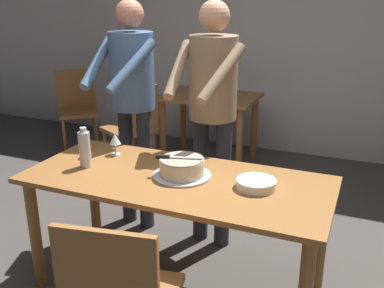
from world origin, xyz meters
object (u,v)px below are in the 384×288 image
Objects in this scene: water_bottle at (85,149)px; cake_knife at (169,157)px; main_dining_table at (176,195)px; wine_glass_near at (115,140)px; person_cutting_cake at (212,100)px; person_standing_beside at (132,92)px; background_table at (209,110)px; background_chair_2 at (132,125)px; cake_on_platter at (182,168)px; background_chair_0 at (78,106)px; plate_stack at (256,184)px.

cake_knife is at bearing 7.71° from water_bottle.
main_dining_table is 6.66× the size of cake_knife.
person_cutting_cake reaches higher than wine_glass_near.
water_bottle is 0.15× the size of person_standing_beside.
background_table is (-0.07, 1.94, -0.28)m from wine_glass_near.
background_chair_2 is (-0.64, 1.64, -0.37)m from water_bottle.
wine_glass_near is at bearing 163.54° from cake_on_platter.
background_chair_2 is at bearing 121.25° from person_standing_beside.
water_bottle reaches higher than background_table.
background_table is (-0.60, 2.14, -0.06)m from main_dining_table.
person_cutting_cake is (0.57, 0.65, 0.21)m from water_bottle.
water_bottle is at bearing -68.75° from background_chair_2.
cake_knife is at bearing 164.74° from main_dining_table.
background_chair_0 is at bearing 155.46° from background_chair_2.
main_dining_table is at bearing 5.91° from water_bottle.
wine_glass_near is at bearing -63.52° from background_chair_2.
cake_knife is 0.15× the size of person_cutting_cake.
plate_stack is 0.13× the size of person_cutting_cake.
person_standing_beside is 1.72× the size of background_table.
main_dining_table is 12.28× the size of wine_glass_near.
wine_glass_near is 0.14× the size of background_table.
person_standing_beside is (-0.59, 0.61, 0.21)m from cake_knife.
cake_knife reaches higher than main_dining_table.
plate_stack is at bearing -42.60° from background_chair_2.
plate_stack is at bearing 0.76° from cake_on_platter.
main_dining_table is 0.23m from cake_knife.
cake_knife is 0.52m from plate_stack.
water_bottle is (-0.58, -0.06, 0.23)m from main_dining_table.
wine_glass_near is 0.50m from person_standing_beside.
person_cutting_cake and person_standing_beside have the same top height.
background_table is 1.11× the size of background_chair_2.
person_cutting_cake reaches higher than cake_on_platter.
background_chair_2 is (-1.22, 1.58, -0.15)m from main_dining_table.
background_chair_0 is (-1.71, 1.85, -0.36)m from wine_glass_near.
background_table is at bearing 106.43° from cake_on_platter.
cake_on_platter reaches higher than background_table.
cake_knife is at bearing -94.14° from person_cutting_cake.
water_bottle is 1.80m from background_chair_2.
background_table is at bearing 105.61° from main_dining_table.
person_cutting_cake is at bearing 129.83° from plate_stack.
background_chair_0 reaches higher than main_dining_table.
background_table is (-0.02, 2.20, -0.29)m from water_bottle.
main_dining_table is 0.74m from person_cutting_cake.
background_table is at bearing 42.01° from background_chair_2.
wine_glass_near is 2.54m from background_chair_0.
wine_glass_near is at bearing 171.00° from plate_stack.
cake_knife reaches higher than plate_stack.
main_dining_table is 0.62m from water_bottle.
plate_stack is 2.36m from background_table.
cake_on_platter is 2.21m from background_table.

